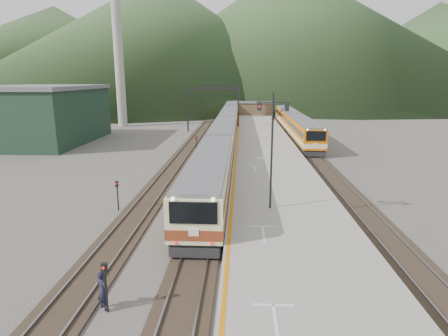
# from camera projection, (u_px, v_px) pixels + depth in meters

# --- Properties ---
(ground) EXTENTS (400.00, 400.00, 0.00)m
(ground) POSITION_uv_depth(u_px,v_px,m) (181.00, 312.00, 15.87)
(ground) COLOR #47423D
(ground) RESTS_ON ground
(track_main) EXTENTS (2.60, 200.00, 0.23)m
(track_main) POSITION_uv_depth(u_px,v_px,m) (225.00, 145.00, 54.70)
(track_main) COLOR black
(track_main) RESTS_ON ground
(track_far) EXTENTS (2.60, 200.00, 0.23)m
(track_far) POSITION_uv_depth(u_px,v_px,m) (191.00, 145.00, 54.93)
(track_far) COLOR black
(track_far) RESTS_ON ground
(track_second) EXTENTS (2.60, 200.00, 0.23)m
(track_second) POSITION_uv_depth(u_px,v_px,m) (304.00, 146.00, 54.16)
(track_second) COLOR black
(track_second) RESTS_ON ground
(platform) EXTENTS (8.00, 100.00, 1.00)m
(platform) POSITION_uv_depth(u_px,v_px,m) (264.00, 145.00, 52.39)
(platform) COLOR gray
(platform) RESTS_ON ground
(gantry_near) EXTENTS (9.55, 0.25, 8.00)m
(gantry_near) POSITION_uv_depth(u_px,v_px,m) (213.00, 101.00, 68.10)
(gantry_near) COLOR black
(gantry_near) RESTS_ON ground
(gantry_far) EXTENTS (9.55, 0.25, 8.00)m
(gantry_far) POSITION_uv_depth(u_px,v_px,m) (221.00, 95.00, 92.38)
(gantry_far) COLOR black
(gantry_far) RESTS_ON ground
(warehouse) EXTENTS (14.50, 20.50, 8.60)m
(warehouse) POSITION_uv_depth(u_px,v_px,m) (42.00, 114.00, 56.94)
(warehouse) COLOR #182E20
(warehouse) RESTS_ON ground
(smokestack) EXTENTS (1.80, 1.80, 30.00)m
(smokestack) POSITION_uv_depth(u_px,v_px,m) (118.00, 50.00, 73.58)
(smokestack) COLOR #9E998E
(smokestack) RESTS_ON ground
(station_shed) EXTENTS (9.40, 4.40, 3.10)m
(station_shed) POSITION_uv_depth(u_px,v_px,m) (255.00, 108.00, 90.75)
(station_shed) COLOR brown
(station_shed) RESTS_ON platform
(hill_a) EXTENTS (180.00, 180.00, 60.00)m
(hill_a) POSITION_uv_depth(u_px,v_px,m) (161.00, 38.00, 195.19)
(hill_a) COLOR #2E4924
(hill_a) RESTS_ON ground
(hill_b) EXTENTS (220.00, 220.00, 75.00)m
(hill_b) POSITION_uv_depth(u_px,v_px,m) (288.00, 31.00, 229.02)
(hill_b) COLOR #2E4924
(hill_b) RESTS_ON ground
(hill_c) EXTENTS (160.00, 160.00, 50.00)m
(hill_c) POSITION_uv_depth(u_px,v_px,m) (435.00, 50.00, 208.82)
(hill_c) COLOR #2E4924
(hill_c) RESTS_ON ground
(hill_d) EXTENTS (200.00, 200.00, 55.00)m
(hill_d) POSITION_uv_depth(u_px,v_px,m) (58.00, 50.00, 248.04)
(hill_d) COLOR #2E4924
(hill_d) RESTS_ON ground
(main_train) EXTENTS (3.11, 85.07, 3.79)m
(main_train) POSITION_uv_depth(u_px,v_px,m) (227.00, 126.00, 60.98)
(main_train) COLOR beige
(main_train) RESTS_ON track_main
(second_train) EXTENTS (2.88, 39.29, 3.52)m
(second_train) POSITION_uv_depth(u_px,v_px,m) (294.00, 124.00, 64.67)
(second_train) COLOR #D86C03
(second_train) RESTS_ON track_second
(signal_mast) EXTENTS (2.14, 0.72, 7.76)m
(signal_mast) POSITION_uv_depth(u_px,v_px,m) (272.00, 140.00, 24.58)
(signal_mast) COLOR black
(signal_mast) RESTS_ON platform
(short_signal_a) EXTENTS (0.25, 0.21, 2.27)m
(short_signal_a) POSITION_uv_depth(u_px,v_px,m) (105.00, 281.00, 15.56)
(short_signal_a) COLOR black
(short_signal_a) RESTS_ON ground
(short_signal_b) EXTENTS (0.25, 0.20, 2.27)m
(short_signal_b) POSITION_uv_depth(u_px,v_px,m) (196.00, 142.00, 49.13)
(short_signal_b) COLOR black
(short_signal_b) RESTS_ON ground
(short_signal_c) EXTENTS (0.24, 0.18, 2.27)m
(short_signal_c) POSITION_uv_depth(u_px,v_px,m) (117.00, 192.00, 27.76)
(short_signal_c) COLOR black
(short_signal_c) RESTS_ON ground
(worker) EXTENTS (0.78, 0.74, 1.80)m
(worker) POSITION_uv_depth(u_px,v_px,m) (103.00, 290.00, 15.92)
(worker) COLOR black
(worker) RESTS_ON ground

